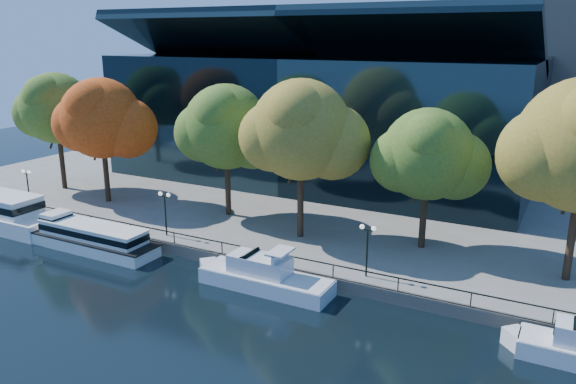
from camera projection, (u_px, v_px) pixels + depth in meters
The scene contains 14 objects.
ground at pixel (199, 279), 43.99m from camera, with size 160.00×160.00×0.00m, color black.
promenade at pixel (363, 175), 74.80m from camera, with size 90.00×67.08×1.00m.
railing at pixel (222, 243), 46.23m from camera, with size 88.20×0.08×0.99m.
convention_building at pixel (323, 117), 70.54m from camera, with size 50.00×24.57×21.43m.
tour_boat at pixel (87, 236), 49.98m from camera, with size 15.01×3.35×2.85m.
cruiser_near at pixel (261, 275), 42.19m from camera, with size 11.44×2.95×3.31m.
tree_0 at pixel (57, 110), 63.76m from camera, with size 10.11×8.29×13.46m.
tree_1 at pixel (102, 120), 58.61m from camera, with size 10.56×8.66×13.28m.
tree_2 at pixel (227, 129), 54.10m from camera, with size 10.33×8.47×13.03m.
tree_3 at pixel (302, 132), 47.72m from camera, with size 10.88×8.92×14.01m.
tree_4 at pixel (429, 157), 45.63m from camera, with size 9.45×7.75×11.86m.
lamp_0 at pixel (27, 180), 58.08m from camera, with size 1.26×0.36×4.03m.
lamp_1 at pixel (165, 204), 49.86m from camera, with size 1.26×0.36×4.03m.
lamp_2 at pixel (367, 239), 41.26m from camera, with size 1.26×0.36×4.03m.
Camera 1 is at (25.18, -32.52, 18.43)m, focal length 35.00 mm.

